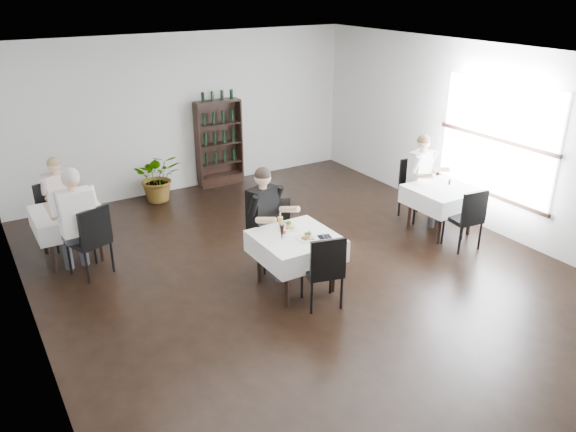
% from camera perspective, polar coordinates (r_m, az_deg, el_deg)
% --- Properties ---
extents(room_shell, '(9.00, 9.00, 9.00)m').
position_cam_1_polar(room_shell, '(7.30, 2.82, 3.70)').
color(room_shell, black).
rests_on(room_shell, ground).
extents(window_right, '(0.06, 2.30, 1.85)m').
position_cam_1_polar(window_right, '(9.61, 20.41, 7.07)').
color(window_right, white).
rests_on(window_right, room_shell).
extents(wine_shelf, '(0.90, 0.28, 1.75)m').
position_cam_1_polar(wine_shelf, '(11.38, -7.01, 7.27)').
color(wine_shelf, black).
rests_on(wine_shelf, ground).
extents(main_table, '(1.03, 1.03, 0.77)m').
position_cam_1_polar(main_table, '(7.49, 0.79, -3.05)').
color(main_table, black).
rests_on(main_table, ground).
extents(left_table, '(0.98, 0.98, 0.77)m').
position_cam_1_polar(left_table, '(8.90, -21.40, -0.34)').
color(left_table, black).
rests_on(left_table, ground).
extents(right_table, '(0.98, 0.98, 0.77)m').
position_cam_1_polar(right_table, '(9.49, 15.32, 1.91)').
color(right_table, black).
rests_on(right_table, ground).
extents(potted_tree, '(1.02, 0.95, 0.94)m').
position_cam_1_polar(potted_tree, '(10.82, -13.04, 3.90)').
color(potted_tree, '#235B1F').
rests_on(potted_tree, ground).
extents(main_chair_far, '(0.60, 0.60, 1.00)m').
position_cam_1_polar(main_chair_far, '(8.10, -1.26, -1.34)').
color(main_chair_far, black).
rests_on(main_chair_far, ground).
extents(main_chair_near, '(0.56, 0.57, 1.01)m').
position_cam_1_polar(main_chair_near, '(7.07, 3.71, -5.18)').
color(main_chair_near, black).
rests_on(main_chair_near, ground).
extents(left_chair_far, '(0.59, 0.59, 1.01)m').
position_cam_1_polar(left_chair_far, '(9.45, -22.55, 0.55)').
color(left_chair_far, black).
rests_on(left_chair_far, ground).
extents(left_chair_near, '(0.62, 0.63, 1.05)m').
position_cam_1_polar(left_chair_near, '(8.26, -19.36, -1.99)').
color(left_chair_near, black).
rests_on(left_chair_near, ground).
extents(right_chair_far, '(0.51, 0.51, 1.04)m').
position_cam_1_polar(right_chair_far, '(10.02, 12.76, 3.13)').
color(right_chair_far, black).
rests_on(right_chair_far, ground).
extents(right_chair_near, '(0.50, 0.51, 0.99)m').
position_cam_1_polar(right_chair_near, '(9.00, 17.78, 0.07)').
color(right_chair_near, black).
rests_on(right_chair_near, ground).
extents(diner_main, '(0.67, 0.71, 1.56)m').
position_cam_1_polar(diner_main, '(7.78, -2.11, 0.27)').
color(diner_main, '#3F3F46').
rests_on(diner_main, ground).
extents(diner_left_far, '(0.57, 0.59, 1.39)m').
position_cam_1_polar(diner_left_far, '(9.45, -22.13, 2.09)').
color(diner_left_far, '#3F3F46').
rests_on(diner_left_far, ground).
extents(diner_left_near, '(0.63, 0.64, 1.63)m').
position_cam_1_polar(diner_left_near, '(8.19, -20.84, 0.20)').
color(diner_left_near, '#3F3F46').
rests_on(diner_left_near, ground).
extents(diner_right_far, '(0.62, 0.65, 1.52)m').
position_cam_1_polar(diner_right_far, '(9.80, 13.69, 4.37)').
color(diner_right_far, '#3F3F46').
rests_on(diner_right_far, ground).
extents(plate_far, '(0.31, 0.31, 0.08)m').
position_cam_1_polar(plate_far, '(7.64, -0.09, -1.12)').
color(plate_far, white).
rests_on(plate_far, main_table).
extents(plate_near, '(0.26, 0.26, 0.08)m').
position_cam_1_polar(plate_near, '(7.33, 1.99, -2.21)').
color(plate_near, white).
rests_on(plate_near, main_table).
extents(pilsner_dark, '(0.06, 0.06, 0.27)m').
position_cam_1_polar(pilsner_dark, '(7.25, -0.62, -1.71)').
color(pilsner_dark, black).
rests_on(pilsner_dark, main_table).
extents(pilsner_lager, '(0.07, 0.07, 0.31)m').
position_cam_1_polar(pilsner_lager, '(7.40, -0.79, -0.99)').
color(pilsner_lager, gold).
rests_on(pilsner_lager, main_table).
extents(coke_bottle, '(0.06, 0.06, 0.24)m').
position_cam_1_polar(coke_bottle, '(7.34, -0.45, -1.49)').
color(coke_bottle, silver).
rests_on(coke_bottle, main_table).
extents(napkin_cutlery, '(0.20, 0.18, 0.02)m').
position_cam_1_polar(napkin_cutlery, '(7.40, 3.73, -2.10)').
color(napkin_cutlery, black).
rests_on(napkin_cutlery, main_table).
extents(pepper_mill, '(0.04, 0.04, 0.09)m').
position_cam_1_polar(pepper_mill, '(9.62, 16.08, 3.33)').
color(pepper_mill, black).
rests_on(pepper_mill, right_table).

